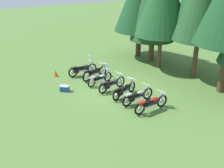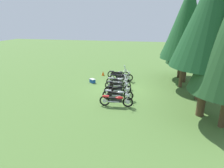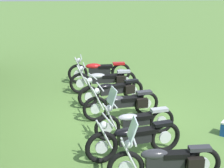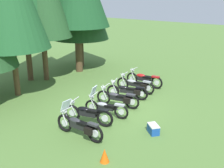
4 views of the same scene
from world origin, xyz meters
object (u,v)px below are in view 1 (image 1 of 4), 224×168
(motorcycle_0, at_px, (82,69))
(motorcycle_5, at_px, (137,96))
(picnic_cooler, at_px, (65,88))
(traffic_cone, at_px, (56,73))
(motorcycle_4, at_px, (124,90))
(motorcycle_6, at_px, (152,103))
(motorcycle_2, at_px, (100,78))
(motorcycle_1, at_px, (95,72))
(motorcycle_3, at_px, (112,84))

(motorcycle_0, height_order, motorcycle_5, motorcycle_0)
(picnic_cooler, xyz_separation_m, traffic_cone, (-2.70, 0.34, 0.05))
(motorcycle_0, distance_m, motorcycle_4, 4.55)
(motorcycle_6, distance_m, picnic_cooler, 5.81)
(motorcycle_0, xyz_separation_m, motorcycle_4, (4.49, 0.75, -0.05))
(motorcycle_5, distance_m, traffic_cone, 6.93)
(motorcycle_0, xyz_separation_m, motorcycle_2, (2.10, 0.37, -0.03))
(motorcycle_6, bearing_deg, traffic_cone, 107.34)
(motorcycle_1, relative_size, motorcycle_2, 1.07)
(motorcycle_4, bearing_deg, motorcycle_0, 79.39)
(motorcycle_4, distance_m, picnic_cooler, 3.85)
(picnic_cooler, bearing_deg, motorcycle_3, 62.60)
(motorcycle_0, height_order, motorcycle_6, motorcycle_0)
(motorcycle_6, xyz_separation_m, picnic_cooler, (-4.81, -3.25, -0.29))
(motorcycle_0, relative_size, motorcycle_3, 1.03)
(motorcycle_2, bearing_deg, motorcycle_3, -95.63)
(motorcycle_6, bearing_deg, motorcycle_1, 92.26)
(motorcycle_1, relative_size, motorcycle_3, 1.01)
(motorcycle_2, height_order, motorcycle_6, motorcycle_2)
(motorcycle_1, distance_m, traffic_cone, 2.93)
(motorcycle_5, relative_size, traffic_cone, 4.81)
(motorcycle_1, xyz_separation_m, motorcycle_2, (1.05, -0.14, -0.02))
(motorcycle_6, bearing_deg, picnic_cooler, 120.22)
(traffic_cone, bearing_deg, motorcycle_0, 67.25)
(motorcycle_2, height_order, motorcycle_3, motorcycle_2)
(motorcycle_3, distance_m, motorcycle_5, 2.32)
(motorcycle_0, height_order, picnic_cooler, motorcycle_0)
(motorcycle_5, bearing_deg, picnic_cooler, 124.22)
(motorcycle_3, xyz_separation_m, picnic_cooler, (-1.38, -2.67, -0.27))
(motorcycle_3, relative_size, motorcycle_5, 0.95)
(motorcycle_2, xyz_separation_m, traffic_cone, (-2.85, -2.16, -0.21))
(motorcycle_2, relative_size, motorcycle_5, 0.91)
(picnic_cooler, bearing_deg, motorcycle_1, 108.74)
(motorcycle_3, height_order, picnic_cooler, motorcycle_3)
(motorcycle_5, bearing_deg, motorcycle_0, 93.73)
(motorcycle_4, height_order, picnic_cooler, motorcycle_4)
(motorcycle_0, xyz_separation_m, traffic_cone, (-0.75, -1.79, -0.24))
(motorcycle_5, height_order, motorcycle_6, motorcycle_5)
(motorcycle_6, distance_m, traffic_cone, 8.05)
(motorcycle_1, height_order, picnic_cooler, motorcycle_1)
(motorcycle_3, relative_size, motorcycle_4, 1.04)
(motorcycle_5, bearing_deg, motorcycle_1, 89.68)
(motorcycle_3, bearing_deg, motorcycle_6, -92.66)
(motorcycle_1, bearing_deg, motorcycle_3, -104.33)
(motorcycle_5, xyz_separation_m, motorcycle_6, (1.15, 0.16, 0.02))
(motorcycle_1, height_order, motorcycle_6, motorcycle_1)
(motorcycle_3, distance_m, traffic_cone, 4.70)
(motorcycle_0, xyz_separation_m, picnic_cooler, (1.95, -2.13, -0.29))
(motorcycle_0, height_order, motorcycle_4, motorcycle_0)
(motorcycle_0, xyz_separation_m, motorcycle_5, (5.61, 0.95, -0.02))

